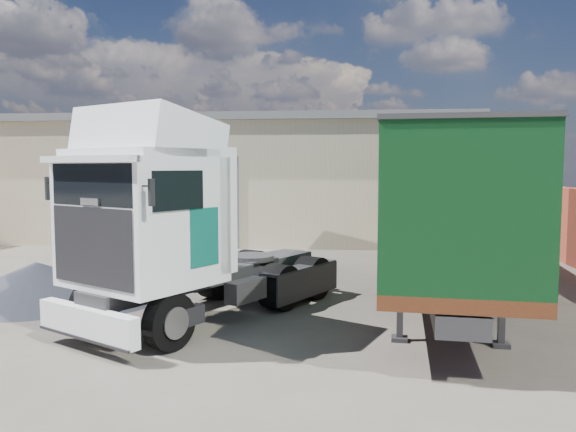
# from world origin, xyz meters

# --- Properties ---
(ground) EXTENTS (120.00, 120.00, 0.00)m
(ground) POSITION_xyz_m (0.00, 0.00, 0.00)
(ground) COLOR black
(ground) RESTS_ON ground
(warehouse) EXTENTS (30.60, 12.60, 5.42)m
(warehouse) POSITION_xyz_m (-6.00, 16.00, 2.66)
(warehouse) COLOR #BEB192
(warehouse) RESTS_ON ground
(tractor_unit) EXTENTS (5.20, 6.65, 4.30)m
(tractor_unit) POSITION_xyz_m (0.74, -0.69, 1.81)
(tractor_unit) COLOR black
(tractor_unit) RESTS_ON ground
(box_trailer) EXTENTS (3.65, 12.03, 3.94)m
(box_trailer) POSITION_xyz_m (6.36, 2.48, 2.40)
(box_trailer) COLOR #2D2D30
(box_trailer) RESTS_ON ground
(panel_van) EXTENTS (2.24, 4.52, 1.78)m
(panel_van) POSITION_xyz_m (-3.48, 8.72, 0.92)
(panel_van) COLOR black
(panel_van) RESTS_ON ground
(gravel_heap) EXTENTS (6.36, 6.03, 0.96)m
(gravel_heap) POSITION_xyz_m (-3.25, 0.94, 0.44)
(gravel_heap) COLOR black
(gravel_heap) RESTS_ON ground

